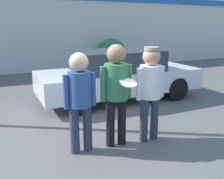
# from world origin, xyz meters

# --- Properties ---
(ground_plane) EXTENTS (56.00, 56.00, 0.00)m
(ground_plane) POSITION_xyz_m (0.00, 0.00, 0.00)
(ground_plane) COLOR #5B5956
(storefront_building) EXTENTS (24.00, 0.22, 3.41)m
(storefront_building) POSITION_xyz_m (0.00, 7.73, 1.74)
(storefront_building) COLOR silver
(storefront_building) RESTS_ON ground
(person_left) EXTENTS (0.53, 0.36, 1.65)m
(person_left) POSITION_xyz_m (-0.46, -0.05, 0.98)
(person_left) COLOR #2D3347
(person_left) RESTS_ON ground
(person_middle_with_frisbee) EXTENTS (0.57, 0.62, 1.75)m
(person_middle_with_frisbee) POSITION_xyz_m (0.17, -0.08, 1.06)
(person_middle_with_frisbee) COLOR black
(person_middle_with_frisbee) RESTS_ON ground
(person_right) EXTENTS (0.56, 0.39, 1.69)m
(person_right) POSITION_xyz_m (0.79, -0.16, 1.03)
(person_right) COLOR #2D3347
(person_right) RESTS_ON ground
(parked_car_near) EXTENTS (4.46, 1.78, 1.38)m
(parked_car_near) POSITION_xyz_m (1.45, 2.41, 0.70)
(parked_car_near) COLOR silver
(parked_car_near) RESTS_ON ground
(shrub) EXTENTS (1.44, 1.44, 1.44)m
(shrub) POSITION_xyz_m (3.29, 6.82, 0.72)
(shrub) COLOR #387A3D
(shrub) RESTS_ON ground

